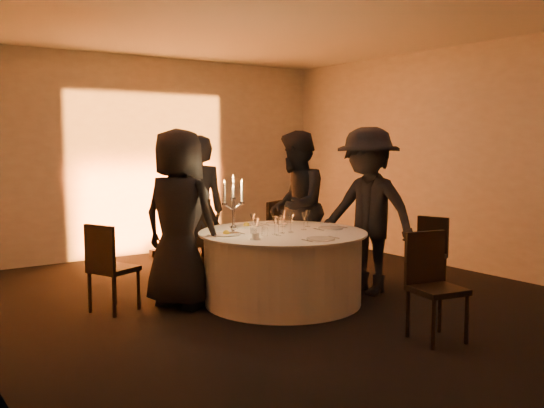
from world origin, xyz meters
TOP-DOWN VIEW (x-y plane):
  - floor at (0.00, 0.00)m, footprint 7.00×7.00m
  - ceiling at (0.00, 0.00)m, footprint 7.00×7.00m
  - wall_back at (0.00, 3.50)m, footprint 7.00×0.00m
  - wall_right at (3.00, 0.00)m, footprint 0.00×7.00m
  - uplighter_fixture at (0.00, 3.20)m, footprint 0.25×0.12m
  - banquet_table at (0.00, 0.00)m, footprint 1.80×1.80m
  - chair_left at (-1.68, 0.68)m, footprint 0.53×0.53m
  - chair_back_left at (-0.47, 1.24)m, footprint 0.58×0.58m
  - chair_back_right at (0.71, 1.30)m, footprint 0.56×0.56m
  - chair_right at (1.72, -0.54)m, footprint 0.48×0.47m
  - chair_front at (0.37, -1.71)m, footprint 0.48×0.48m
  - guest_left at (-0.98, 0.48)m, footprint 0.93×1.08m
  - guest_back_left at (-0.36, 1.24)m, footprint 0.75×0.60m
  - guest_back_right at (0.73, 0.74)m, footprint 1.14×1.14m
  - guest_right at (1.02, -0.23)m, footprint 0.95×1.34m
  - plate_left at (-0.61, 0.15)m, footprint 0.36×0.29m
  - plate_back_left at (-0.12, 0.53)m, footprint 0.36×0.27m
  - plate_back_right at (0.30, 0.54)m, footprint 0.35×0.26m
  - plate_right at (0.56, -0.12)m, footprint 0.36×0.27m
  - plate_front at (-0.00, -0.63)m, footprint 0.36×0.28m
  - coffee_cup at (-0.52, -0.26)m, footprint 0.11×0.11m
  - candelabra at (-0.52, 0.15)m, footprint 0.26×0.13m
  - wine_glass_a at (0.45, 0.14)m, footprint 0.07×0.07m
  - wine_glass_b at (0.04, -0.10)m, footprint 0.07×0.07m
  - wine_glass_c at (-0.43, -0.13)m, footprint 0.07×0.07m
  - wine_glass_d at (-0.19, -0.12)m, footprint 0.07×0.07m
  - wine_glass_e at (0.22, 0.30)m, footprint 0.07×0.07m
  - wine_glass_f at (-0.20, -0.21)m, footprint 0.07×0.07m
  - wine_glass_g at (-0.25, 0.21)m, footprint 0.07×0.07m
  - wine_glass_h at (-0.07, -0.09)m, footprint 0.07×0.07m
  - wine_glass_i at (0.26, -0.03)m, footprint 0.07×0.07m
  - tumbler_a at (-0.33, 0.07)m, footprint 0.07×0.07m
  - tumbler_b at (-0.32, -0.13)m, footprint 0.07×0.07m

SIDE VIEW (x-z plane):
  - floor at x=0.00m, z-range 0.00..0.00m
  - uplighter_fixture at x=0.00m, z-range 0.00..0.10m
  - banquet_table at x=0.00m, z-range 0.00..0.77m
  - chair_right at x=1.72m, z-range 0.05..0.90m
  - chair_left at x=-1.68m, z-range 0.06..0.96m
  - chair_front at x=0.37m, z-range 0.06..1.00m
  - chair_back_right at x=0.71m, z-range 0.06..1.02m
  - chair_back_left at x=-0.47m, z-range 0.07..1.13m
  - plate_back_right at x=0.30m, z-range 0.77..0.78m
  - plate_right at x=0.56m, z-range 0.77..0.78m
  - plate_front at x=0.00m, z-range 0.77..0.78m
  - plate_left at x=-0.61m, z-range 0.74..0.83m
  - plate_back_left at x=-0.12m, z-range 0.75..0.83m
  - coffee_cup at x=-0.52m, z-range 0.77..0.83m
  - tumbler_a at x=-0.33m, z-range 0.77..0.86m
  - tumbler_b at x=-0.32m, z-range 0.77..0.86m
  - guest_back_left at x=-0.36m, z-range 0.00..1.80m
  - wine_glass_a at x=0.45m, z-range 0.81..1.00m
  - wine_glass_b at x=0.04m, z-range 0.81..1.00m
  - wine_glass_c at x=-0.43m, z-range 0.81..1.00m
  - wine_glass_d at x=-0.19m, z-range 0.81..1.00m
  - wine_glass_e at x=0.22m, z-range 0.81..1.00m
  - wine_glass_f at x=-0.20m, z-range 0.81..1.00m
  - wine_glass_g at x=-0.25m, z-range 0.81..1.00m
  - wine_glass_h at x=-0.07m, z-range 0.81..1.00m
  - wine_glass_i at x=0.26m, z-range 0.81..1.00m
  - guest_back_right at x=0.73m, z-range 0.00..1.86m
  - guest_left at x=-0.98m, z-range 0.00..1.86m
  - guest_right at x=1.02m, z-range 0.00..1.89m
  - candelabra at x=-0.52m, z-range 0.68..1.30m
  - wall_back at x=0.00m, z-range -2.00..5.00m
  - wall_right at x=3.00m, z-range -2.00..5.00m
  - ceiling at x=0.00m, z-range 3.00..3.00m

